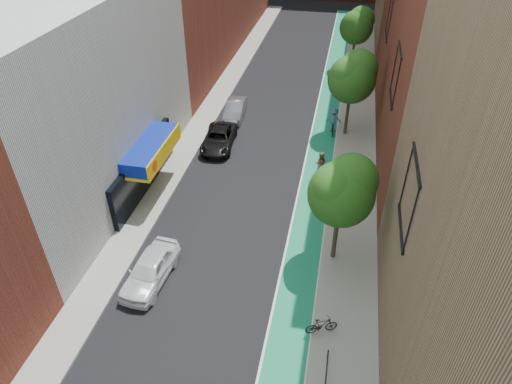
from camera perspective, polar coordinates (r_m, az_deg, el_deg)
The scene contains 14 objects.
bike_lane at distance 38.77m, azimuth 8.76°, elevation 8.76°, with size 2.00×68.00×0.01m, color #167C50.
sidewalk_left at distance 40.28m, azimuth -5.73°, elevation 10.23°, with size 2.00×68.00×0.15m, color gray.
sidewalk_right at distance 38.75m, azimuth 12.48°, elevation 8.40°, with size 3.00×68.00×0.15m, color gray.
building_left_white at distance 30.02m, azimuth -22.44°, elevation 10.58°, with size 8.00×20.00×12.00m, color silver.
tree_near at distance 22.66m, azimuth 10.79°, elevation 0.32°, with size 3.40×3.36×6.42m.
tree_mid at distance 34.92m, azimuth 12.01°, elevation 14.04°, with size 3.55×3.53×6.74m.
tree_far at distance 48.32m, azimuth 12.52°, elevation 19.75°, with size 3.30×3.25×6.21m.
parked_car_white at distance 24.25m, azimuth -13.10°, elevation -9.41°, with size 1.77×4.39×1.49m, color white.
parked_car_black at distance 34.55m, azimuth -4.69°, elevation 6.65°, with size 2.20×4.77×1.32m, color black.
parked_car_silver at distance 38.77m, azimuth -2.62°, elevation 10.29°, with size 1.44×4.14×1.37m, color gray.
cyclist_lane_near at distance 30.92m, azimuth 8.00°, elevation 3.02°, with size 0.88×1.68×2.11m.
cyclist_lane_mid at distance 28.77m, azimuth 8.52°, elevation -0.31°, with size 1.02×1.83×1.99m.
cyclist_lane_far at distance 36.53m, azimuth 9.65°, elevation 8.62°, with size 1.21×1.53×2.14m.
parked_bike_mid at distance 21.77m, azimuth 8.19°, elevation -16.19°, with size 0.43×1.53×0.92m, color black.
Camera 1 is at (5.09, -8.43, 17.80)m, focal length 32.00 mm.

